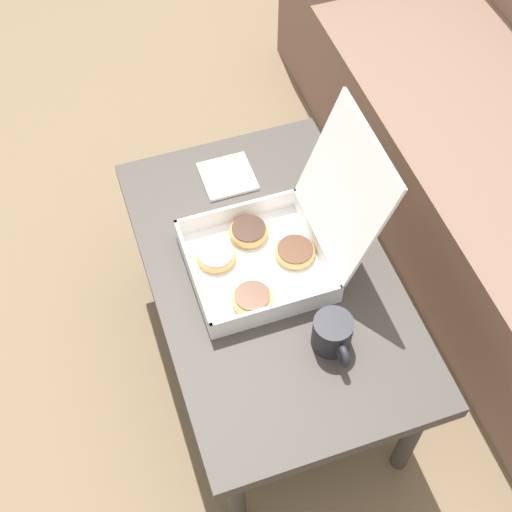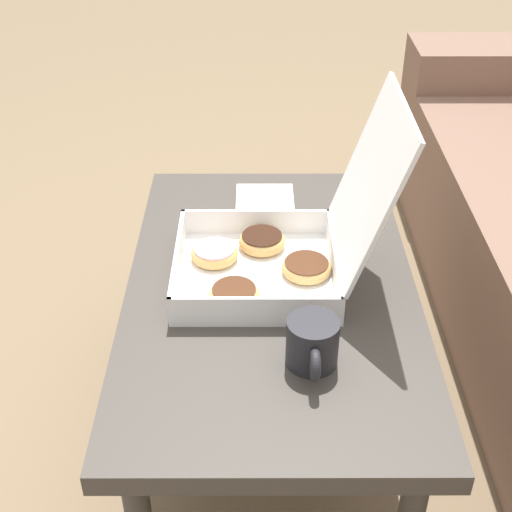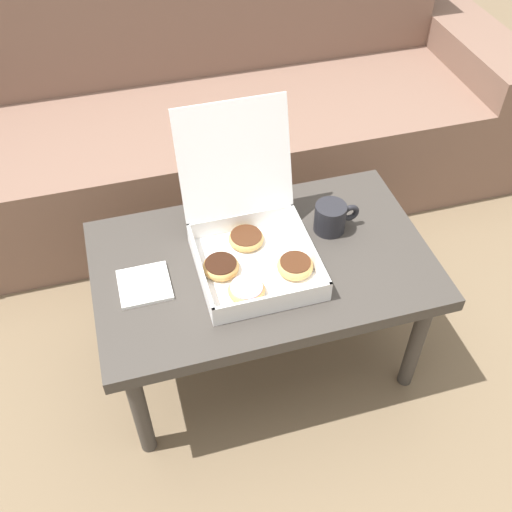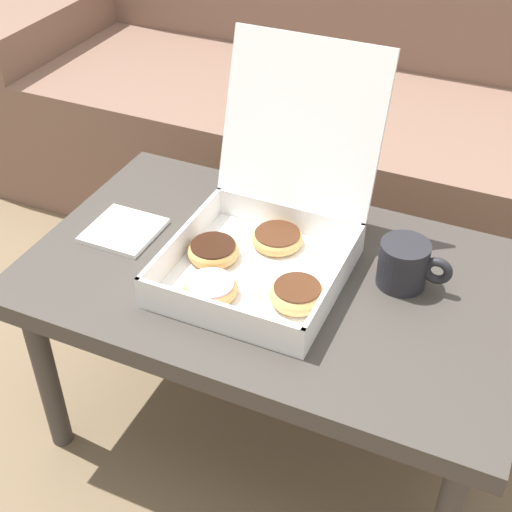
# 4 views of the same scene
# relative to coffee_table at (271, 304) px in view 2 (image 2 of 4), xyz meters

# --- Properties ---
(ground_plane) EXTENTS (12.00, 12.00, 0.00)m
(ground_plane) POSITION_rel_coffee_table_xyz_m (0.00, 0.13, -0.39)
(ground_plane) COLOR #756047
(coffee_table) EXTENTS (0.92, 0.57, 0.43)m
(coffee_table) POSITION_rel_coffee_table_xyz_m (0.00, 0.00, 0.00)
(coffee_table) COLOR #3D3833
(coffee_table) RESTS_ON ground_plane
(pastry_box) EXTENTS (0.31, 0.42, 0.37)m
(pastry_box) POSITION_rel_coffee_table_xyz_m (-0.03, 0.01, 0.11)
(pastry_box) COLOR white
(pastry_box) RESTS_ON coffee_table
(coffee_mug) EXTENTS (0.13, 0.09, 0.09)m
(coffee_mug) POSITION_rel_coffee_table_xyz_m (0.22, 0.06, 0.09)
(coffee_mug) COLOR #232328
(coffee_mug) RESTS_ON coffee_table
(napkin_stack) EXTENTS (0.13, 0.13, 0.01)m
(napkin_stack) POSITION_rel_coffee_table_xyz_m (-0.32, -0.01, 0.05)
(napkin_stack) COLOR white
(napkin_stack) RESTS_ON coffee_table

